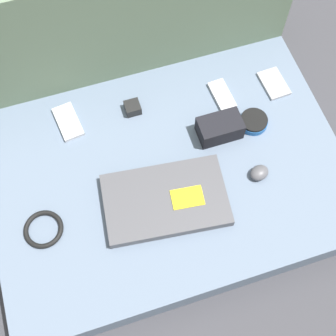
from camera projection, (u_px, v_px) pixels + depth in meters
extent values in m
plane|color=#38383D|center=(168.00, 185.00, 1.48)|extent=(8.00, 8.00, 0.00)
cube|color=slate|center=(168.00, 178.00, 1.43)|extent=(1.05, 0.73, 0.11)
cube|color=#60755B|center=(122.00, 20.00, 1.44)|extent=(1.05, 0.20, 0.52)
cube|color=#47474C|center=(165.00, 200.00, 1.33)|extent=(0.37, 0.25, 0.03)
cube|color=yellow|center=(187.00, 197.00, 1.31)|extent=(0.10, 0.07, 0.00)
ellipsoid|color=#4C4C51|center=(259.00, 173.00, 1.36)|extent=(0.07, 0.06, 0.03)
cylinder|color=#1E569E|center=(253.00, 122.00, 1.44)|extent=(0.09, 0.09, 0.02)
cylinder|color=black|center=(254.00, 120.00, 1.43)|extent=(0.08, 0.08, 0.01)
cube|color=#B7B7BC|center=(68.00, 122.00, 1.45)|extent=(0.08, 0.13, 0.01)
cube|color=#B7B7BC|center=(222.00, 95.00, 1.49)|extent=(0.06, 0.12, 0.01)
cube|color=#99999E|center=(274.00, 83.00, 1.51)|extent=(0.08, 0.11, 0.01)
cube|color=black|center=(220.00, 128.00, 1.41)|extent=(0.13, 0.08, 0.06)
cube|color=black|center=(133.00, 108.00, 1.46)|extent=(0.05, 0.05, 0.03)
torus|color=black|center=(44.00, 229.00, 1.30)|extent=(0.11, 0.11, 0.01)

